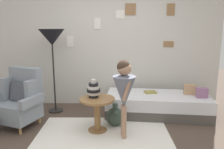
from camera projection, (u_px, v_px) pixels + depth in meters
gallery_wall at (105, 43)px, 4.72m from camera, size 4.80×0.12×2.60m
rug at (103, 135)px, 3.50m from camera, size 2.05×1.32×0.01m
armchair at (20, 100)px, 3.80m from camera, size 0.88×0.78×0.97m
daybed at (157, 105)px, 4.28m from camera, size 1.97×0.99×0.40m
pillow_head at (202, 93)px, 4.04m from camera, size 0.19×0.13×0.18m
pillow_mid at (190, 89)px, 4.24m from camera, size 0.24×0.16×0.19m
side_table at (97, 108)px, 3.57m from camera, size 0.56×0.56×0.55m
vase_striped at (94, 90)px, 3.57m from camera, size 0.22×0.22×0.29m
floor_lamp at (52, 40)px, 4.21m from camera, size 0.48×0.48×1.60m
person_child at (124, 89)px, 3.28m from camera, size 0.34×0.34×1.19m
book_on_daybed at (150, 92)px, 4.34m from camera, size 0.24×0.19×0.03m
demijohn_near at (115, 117)px, 3.82m from camera, size 0.31×0.31×0.39m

